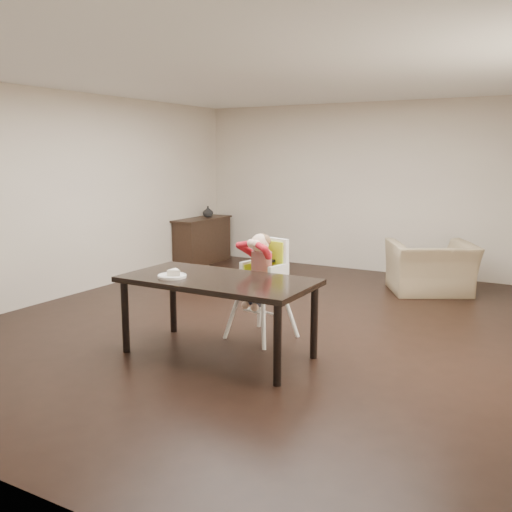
{
  "coord_description": "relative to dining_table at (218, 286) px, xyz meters",
  "views": [
    {
      "loc": [
        2.9,
        -5.42,
        1.88
      ],
      "look_at": [
        0.17,
        -0.6,
        0.89
      ],
      "focal_mm": 40.0,
      "sensor_mm": 36.0,
      "label": 1
    }
  ],
  "objects": [
    {
      "name": "armchair",
      "position": [
        1.18,
        3.49,
        -0.2
      ],
      "size": [
        1.28,
        1.14,
        0.94
      ],
      "primitive_type": "imported",
      "rotation": [
        0.0,
        0.0,
        3.65
      ],
      "color": "#947F5E",
      "rests_on": "ground"
    },
    {
      "name": "room_walls",
      "position": [
        -0.04,
        1.09,
        1.18
      ],
      "size": [
        6.02,
        7.02,
        2.71
      ],
      "color": "#BEAF9E",
      "rests_on": "ground"
    },
    {
      "name": "ground",
      "position": [
        -0.04,
        1.09,
        -0.67
      ],
      "size": [
        7.0,
        7.0,
        0.0
      ],
      "primitive_type": "plane",
      "color": "black",
      "rests_on": "ground"
    },
    {
      "name": "high_chair",
      "position": [
        0.11,
        0.68,
        0.1
      ],
      "size": [
        0.54,
        0.54,
        1.09
      ],
      "rotation": [
        0.0,
        0.0,
        -0.21
      ],
      "color": "white",
      "rests_on": "ground"
    },
    {
      "name": "sideboard",
      "position": [
        -2.82,
        3.79,
        -0.27
      ],
      "size": [
        0.44,
        1.26,
        0.79
      ],
      "color": "black",
      "rests_on": "ground"
    },
    {
      "name": "plate",
      "position": [
        -0.38,
        -0.19,
        0.11
      ],
      "size": [
        0.28,
        0.28,
        0.08
      ],
      "rotation": [
        0.0,
        0.0,
        0.03
      ],
      "color": "white",
      "rests_on": "dining_table"
    },
    {
      "name": "dining_table",
      "position": [
        0.0,
        0.0,
        0.0
      ],
      "size": [
        1.8,
        0.9,
        0.75
      ],
      "color": "black",
      "rests_on": "ground"
    },
    {
      "name": "vase",
      "position": [
        -2.82,
        3.97,
        0.21
      ],
      "size": [
        0.24,
        0.24,
        0.19
      ],
      "primitive_type": "imported",
      "rotation": [
        0.0,
        0.0,
        -0.33
      ],
      "color": "#99999E",
      "rests_on": "sideboard"
    }
  ]
}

